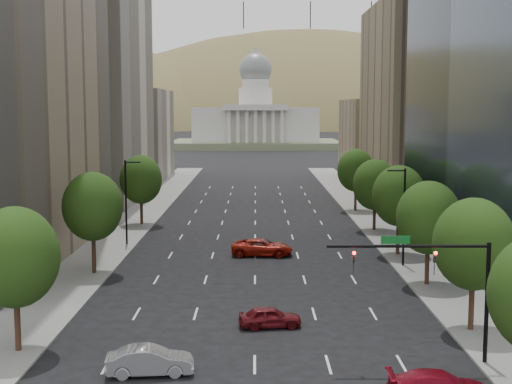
{
  "coord_description": "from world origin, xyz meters",
  "views": [
    {
      "loc": [
        0.06,
        -8.88,
        14.43
      ],
      "look_at": [
        0.08,
        45.4,
        8.0
      ],
      "focal_mm": 50.12,
      "sensor_mm": 36.0,
      "label": 1
    }
  ],
  "objects_px": {
    "car_silver": "(150,361)",
    "car_red_far": "(262,247)",
    "capitol": "(256,124)",
    "car_maroon": "(270,317)",
    "traffic_signal": "(444,275)"
  },
  "relations": [
    {
      "from": "car_silver",
      "to": "car_red_far",
      "type": "bearing_deg",
      "value": -17.81
    },
    {
      "from": "traffic_signal",
      "to": "car_silver",
      "type": "bearing_deg",
      "value": -174.64
    },
    {
      "from": "capitol",
      "to": "car_maroon",
      "type": "xyz_separation_m",
      "value": [
        1.0,
        -212.83,
        -7.87
      ]
    },
    {
      "from": "car_maroon",
      "to": "car_red_far",
      "type": "distance_m",
      "value": 23.03
    },
    {
      "from": "capitol",
      "to": "car_maroon",
      "type": "distance_m",
      "value": 212.98
    },
    {
      "from": "traffic_signal",
      "to": "capitol",
      "type": "relative_size",
      "value": 0.15
    },
    {
      "from": "car_silver",
      "to": "car_red_far",
      "type": "xyz_separation_m",
      "value": [
        6.36,
        31.42,
        0.05
      ]
    },
    {
      "from": "capitol",
      "to": "car_red_far",
      "type": "xyz_separation_m",
      "value": [
        0.68,
        -189.81,
        -7.74
      ]
    },
    {
      "from": "traffic_signal",
      "to": "car_silver",
      "type": "height_order",
      "value": "traffic_signal"
    },
    {
      "from": "traffic_signal",
      "to": "car_red_far",
      "type": "bearing_deg",
      "value": 108.24
    },
    {
      "from": "capitol",
      "to": "car_maroon",
      "type": "height_order",
      "value": "capitol"
    },
    {
      "from": "traffic_signal",
      "to": "car_silver",
      "type": "distance_m",
      "value": 16.87
    },
    {
      "from": "capitol",
      "to": "car_red_far",
      "type": "bearing_deg",
      "value": -89.8
    },
    {
      "from": "traffic_signal",
      "to": "car_red_far",
      "type": "height_order",
      "value": "traffic_signal"
    },
    {
      "from": "traffic_signal",
      "to": "car_red_far",
      "type": "xyz_separation_m",
      "value": [
        -9.85,
        29.9,
        -4.34
      ]
    }
  ]
}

